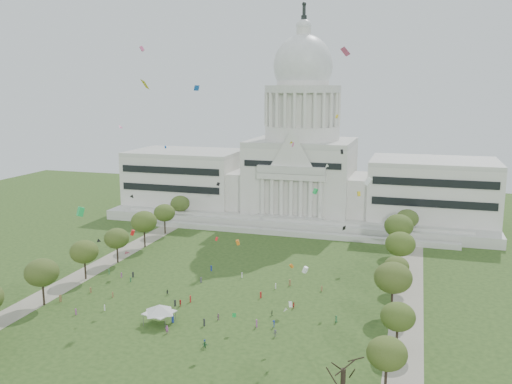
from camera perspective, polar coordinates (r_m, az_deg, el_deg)
The scene contains 32 objects.
ground at distance 137.67m, azimuth -5.56°, elevation -13.32°, with size 400.00×400.00×0.00m, color #284419.
capitol at distance 236.99m, azimuth 4.79°, elevation 2.60°, with size 160.00×64.50×91.30m.
path_left at distance 183.74m, azimuth -16.02°, elevation -7.39°, with size 8.00×160.00×0.04m, color gray.
path_right at distance 156.38m, azimuth 15.72°, elevation -10.64°, with size 8.00×160.00×0.04m, color gray.
row_tree_r_0 at distance 107.92m, azimuth 13.62°, elevation -16.20°, with size 7.67×7.67×10.91m.
row_tree_l_1 at distance 153.49m, azimuth -21.63°, elevation -7.88°, with size 8.86×8.86×12.59m.
row_tree_r_1 at distance 124.10m, azimuth 14.72°, elevation -12.58°, with size 7.58×7.58×10.78m.
row_tree_l_2 at distance 169.62m, azimuth -17.64°, elevation -6.01°, with size 8.42×8.42×11.97m.
row_tree_r_2 at distance 141.32m, azimuth 14.23°, elevation -8.74°, with size 9.55×9.55×13.58m.
row_tree_l_3 at distance 182.54m, azimuth -14.45°, elevation -4.75°, with size 8.12×8.12×11.55m.
row_tree_r_3 at distance 158.28m, azimuth 14.57°, elevation -7.60°, with size 7.01×7.01×9.98m.
row_tree_l_4 at distance 197.73m, azimuth -11.71°, elevation -3.07°, with size 9.29×9.29×13.21m.
row_tree_r_4 at distance 172.50m, azimuth 14.95°, elevation -5.31°, with size 9.19×9.19×13.06m.
row_tree_l_5 at distance 214.48m, azimuth -9.61°, elevation -2.17°, with size 8.33×8.33×11.85m.
row_tree_r_5 at distance 191.84m, azimuth 14.80°, elevation -3.48°, with size 9.82×9.82×13.96m.
row_tree_l_6 at distance 231.15m, azimuth -7.99°, elevation -1.21°, with size 8.19×8.19×11.64m.
row_tree_r_6 at distance 209.56m, azimuth 15.64°, elevation -2.71°, with size 8.42×8.42×11.97m.
big_bare_tree at distance 100.52m, azimuth 9.20°, elevation -17.56°, with size 6.00×5.00×12.80m.
event_tent at distance 136.36m, azimuth -10.14°, elevation -11.97°, with size 10.50×10.50×4.84m.
person_0 at distance 137.23m, azimuth 8.44°, elevation -13.08°, with size 0.84×0.55×1.73m, color #33723F.
person_2 at distance 143.86m, azimuth 4.01°, elevation -11.82°, with size 0.84×0.52×1.72m, color #B21E1E.
person_3 at distance 133.39m, azimuth 1.88°, elevation -13.69°, with size 1.12×0.58×1.74m, color navy.
person_4 at distance 137.36m, azimuth -4.01°, elevation -12.96°, with size 1.00×0.55×1.71m, color #994C8C.
person_5 at distance 146.25m, azimuth -7.97°, elevation -11.49°, with size 1.70×0.67×1.83m, color #B21E1E.
person_6 at distance 125.20m, azimuth -5.42°, elevation -15.50°, with size 0.76×0.50×1.56m, color navy.
person_7 at distance 131.89m, azimuth -9.35°, elevation -14.08°, with size 0.72×0.52×1.96m, color #994C8C.
person_8 at distance 154.26m, azimuth -9.32°, elevation -10.37°, with size 0.75×0.46×1.54m, color #26262B.
person_9 at distance 128.85m, azimuth 2.04°, elevation -14.62°, with size 1.10×0.57×1.70m, color #4C4C51.
person_10 at distance 139.49m, azimuth 1.69°, elevation -12.62°, with size 0.82×0.45×1.41m, color #26262B.
person_11 at distance 124.21m, azimuth -5.41°, elevation -15.72°, with size 1.47×0.58×1.59m, color #33723F.
distant_crowd at distance 152.55m, azimuth -8.03°, elevation -10.55°, with size 66.17×41.50×1.95m.
kite_swarm at distance 132.91m, azimuth -4.34°, elevation -1.24°, with size 84.55×109.74×62.09m.
Camera 1 is at (48.47, -115.88, 56.35)m, focal length 38.00 mm.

